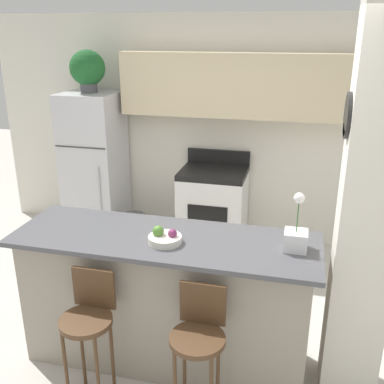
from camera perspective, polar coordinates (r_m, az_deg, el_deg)
ground_plane at (r=3.70m, az=-3.21°, el=-20.11°), size 14.00×14.00×0.00m
wall_back at (r=5.07m, az=5.23°, el=9.92°), size 5.60×0.38×2.55m
pillar_right at (r=2.98m, az=21.43°, el=-3.12°), size 0.38×0.32×2.55m
counter_bar at (r=3.39m, az=-3.38°, el=-13.45°), size 2.15×0.70×1.02m
refrigerator at (r=5.41m, az=-12.21°, el=3.19°), size 0.62×0.65×1.71m
stove_range at (r=5.12m, az=2.68°, el=-2.01°), size 0.73×0.61×1.07m
bar_stool_left at (r=3.08m, az=-12.99°, el=-15.61°), size 0.34×0.34×0.93m
bar_stool_right at (r=2.87m, az=0.85°, el=-18.08°), size 0.34×0.34×0.93m
potted_plant_on_fridge at (r=5.21m, az=-13.13°, el=14.95°), size 0.39×0.39×0.46m
orchid_vase at (r=3.00m, az=13.06°, el=-5.48°), size 0.15×0.15×0.40m
fruit_bowl at (r=3.05m, az=-3.51°, el=-5.82°), size 0.23×0.23×0.11m
trash_bin at (r=5.25m, az=-7.45°, el=-4.82°), size 0.28×0.28×0.38m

